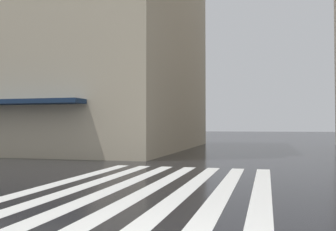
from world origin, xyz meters
TOP-DOWN VIEW (x-y plane):
  - zebra_crossing at (4.00, 1.56)m, footprint 13.00×6.50m

SIDE VIEW (x-z plane):
  - zebra_crossing at x=4.00m, z-range 0.00..0.01m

